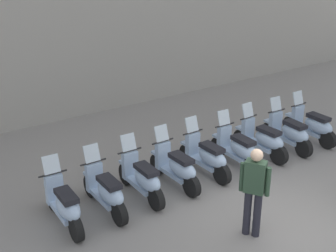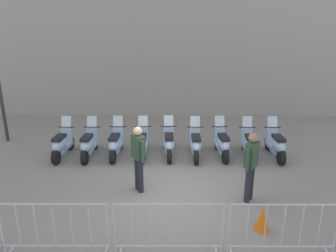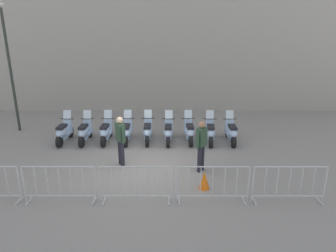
% 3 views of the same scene
% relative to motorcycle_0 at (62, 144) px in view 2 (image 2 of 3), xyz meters
% --- Properties ---
extents(ground_plane, '(120.00, 120.00, 0.00)m').
position_rel_motorcycle_0_xyz_m(ground_plane, '(3.85, -1.54, -0.45)').
color(ground_plane, gray).
extents(motorcycle_0, '(0.65, 1.72, 1.24)m').
position_rel_motorcycle_0_xyz_m(motorcycle_0, '(0.00, 0.00, 0.00)').
color(motorcycle_0, black).
rests_on(motorcycle_0, ground).
extents(motorcycle_1, '(0.67, 1.71, 1.24)m').
position_rel_motorcycle_0_xyz_m(motorcycle_1, '(0.85, 0.18, 0.00)').
color(motorcycle_1, black).
rests_on(motorcycle_1, ground).
extents(motorcycle_2, '(0.66, 1.72, 1.24)m').
position_rel_motorcycle_0_xyz_m(motorcycle_2, '(1.68, 0.40, 0.00)').
color(motorcycle_2, black).
rests_on(motorcycle_2, ground).
extents(motorcycle_3, '(0.71, 1.71, 1.24)m').
position_rel_motorcycle_0_xyz_m(motorcycle_3, '(2.53, 0.59, 0.00)').
color(motorcycle_3, black).
rests_on(motorcycle_3, ground).
extents(motorcycle_4, '(0.71, 1.71, 1.24)m').
position_rel_motorcycle_0_xyz_m(motorcycle_4, '(3.37, 0.80, 0.00)').
color(motorcycle_4, black).
rests_on(motorcycle_4, ground).
extents(motorcycle_5, '(0.66, 1.72, 1.24)m').
position_rel_motorcycle_0_xyz_m(motorcycle_5, '(4.23, 0.89, 0.00)').
color(motorcycle_5, black).
rests_on(motorcycle_5, ground).
extents(motorcycle_6, '(0.73, 1.70, 1.24)m').
position_rel_motorcycle_0_xyz_m(motorcycle_6, '(5.07, 1.12, 0.00)').
color(motorcycle_6, black).
rests_on(motorcycle_6, ground).
extents(motorcycle_7, '(0.62, 1.72, 1.24)m').
position_rel_motorcycle_0_xyz_m(motorcycle_7, '(5.92, 1.23, 0.00)').
color(motorcycle_7, black).
rests_on(motorcycle_7, ground).
extents(motorcycle_8, '(0.68, 1.71, 1.24)m').
position_rel_motorcycle_0_xyz_m(motorcycle_8, '(6.77, 1.40, 0.00)').
color(motorcycle_8, black).
rests_on(motorcycle_8, ground).
extents(barrier_segment_1, '(1.93, 0.80, 1.07)m').
position_rel_motorcycle_0_xyz_m(barrier_segment_1, '(2.30, -4.15, 0.07)').
color(barrier_segment_1, '#B2B5B7').
rests_on(barrier_segment_1, ground).
extents(barrier_segment_2, '(1.93, 0.80, 1.07)m').
position_rel_motorcycle_0_xyz_m(barrier_segment_2, '(4.31, -3.74, 0.07)').
color(barrier_segment_2, '#B2B5B7').
rests_on(barrier_segment_2, ground).
extents(barrier_segment_3, '(1.93, 0.80, 1.07)m').
position_rel_motorcycle_0_xyz_m(barrier_segment_3, '(6.31, -3.32, 0.07)').
color(barrier_segment_3, '#B2B5B7').
rests_on(barrier_segment_3, ground).
extents(officer_near_row_end, '(0.35, 0.51, 1.73)m').
position_rel_motorcycle_0_xyz_m(officer_near_row_end, '(5.81, -1.48, 0.53)').
color(officer_near_row_end, '#23232D').
rests_on(officer_near_row_end, ground).
extents(officer_mid_plaza, '(0.41, 0.42, 1.73)m').
position_rel_motorcycle_0_xyz_m(officer_mid_plaza, '(3.08, -1.57, 0.53)').
color(officer_mid_plaza, '#23232D').
rests_on(officer_mid_plaza, ground).
extents(traffic_cone, '(0.32, 0.32, 0.55)m').
position_rel_motorcycle_0_xyz_m(traffic_cone, '(6.04, -2.63, -0.18)').
color(traffic_cone, orange).
rests_on(traffic_cone, ground).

